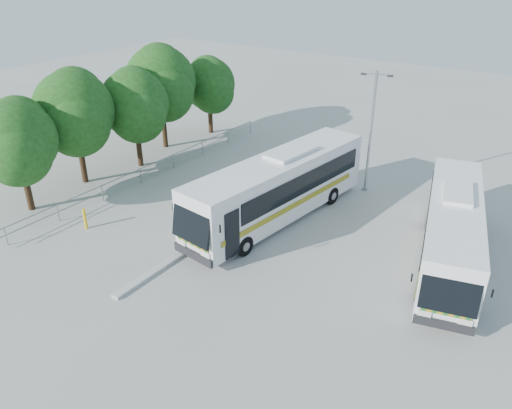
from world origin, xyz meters
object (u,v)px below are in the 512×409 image
Objects in this scene: tree_far_a at (17,141)px; lamppost at (371,128)px; bollard at (85,219)px; coach_adjacent at (452,230)px; coach_main at (278,187)px; tree_far_e at (210,84)px; tree_far_d at (161,82)px; tree_far_b at (75,111)px; tree_far_c at (135,104)px.

lamppost is (14.43, 12.93, -0.11)m from tree_far_a.
coach_adjacent is at bearing 24.20° from bollard.
coach_main is 10.20m from bollard.
coach_main is (12.17, -9.46, -2.00)m from tree_far_e.
bollard is at bearing -65.86° from tree_far_d.
tree_far_b reaches higher than bollard.
bollard is (-16.46, -7.40, -1.12)m from coach_adjacent.
bollard is at bearing 3.85° from tree_far_a.
coach_adjacent reaches higher than bollard.
coach_adjacent is (21.62, -4.12, -3.14)m from tree_far_d.
tree_far_c is at bearing 87.85° from tree_far_a.
tree_far_c is 3.93m from tree_far_d.
bollard is (4.86, -3.91, -4.01)m from tree_far_b.
tree_far_e is at bearing 143.90° from coach_adjacent.
tree_far_c is 0.88× the size of tree_far_d.
tree_far_d is 22.23m from coach_adjacent.
coach_adjacent is 10.06× the size of bollard.
bollard is at bearing -132.23° from coach_main.
tree_far_d is 6.56× the size of bollard.
lamppost reaches higher than tree_far_b.
bollard is (-7.70, -6.56, -1.32)m from coach_main.
tree_far_d is at bearing 114.14° from bollard.
coach_adjacent is 8.51m from lamppost.
lamppost is 6.42× the size of bollard.
tree_far_e is at bearing 81.37° from tree_far_d.
tree_far_e reaches higher than coach_main.
bollard is (4.27, 0.29, -3.51)m from tree_far_a.
coach_main is at bearing -124.60° from lamppost.
tree_far_e is 0.47× the size of coach_main.
tree_far_b reaches higher than coach_main.
tree_far_c reaches higher than bollard.
bollard is (-10.15, -12.64, -3.40)m from lamppost.
tree_far_a is at bearing -150.76° from lamppost.
tree_far_e is 15.54m from coach_main.
tree_far_a is 0.86× the size of lamppost.
tree_far_d is 1.24× the size of tree_far_e.
coach_main is at bearing 40.42° from bollard.
tree_far_c is (0.89, 3.90, -0.31)m from tree_far_b.
tree_far_d is 14.09m from coach_main.
coach_main is at bearing -37.84° from tree_far_e.
tree_far_c is 0.51× the size of coach_main.
tree_far_b is 21.80m from coach_adjacent.
tree_far_c is 1.10× the size of tree_far_e.
tree_far_e is (-0.51, 8.20, -0.37)m from tree_far_c.
lamppost is (15.02, 8.73, -0.61)m from tree_far_b.
tree_far_d is (-0.89, 11.80, 0.74)m from tree_far_a.
tree_far_a is at bearing -173.39° from coach_adjacent.
coach_main is 6.89m from lamppost.
coach_adjacent is (20.73, 7.68, -2.39)m from tree_far_a.
lamppost is at bearing 126.49° from coach_adjacent.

